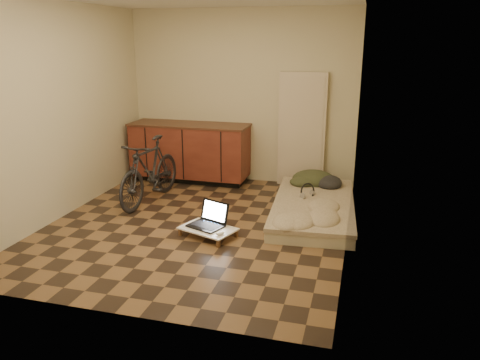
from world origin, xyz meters
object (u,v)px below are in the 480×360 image
(lap_desk, at_px, (208,229))
(laptop, at_px, (209,221))
(futon, at_px, (314,207))
(bicycle, at_px, (150,168))

(lap_desk, bearing_deg, laptop, 123.47)
(futon, xyz_separation_m, laptop, (-1.09, -0.95, 0.06))
(bicycle, distance_m, laptop, 1.44)
(bicycle, relative_size, lap_desk, 2.14)
(futon, relative_size, lap_desk, 3.04)
(futon, bearing_deg, laptop, -142.93)
(laptop, bearing_deg, bicycle, 164.79)
(futon, bearing_deg, lap_desk, -140.23)
(bicycle, relative_size, futon, 0.70)
(bicycle, distance_m, futon, 2.25)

